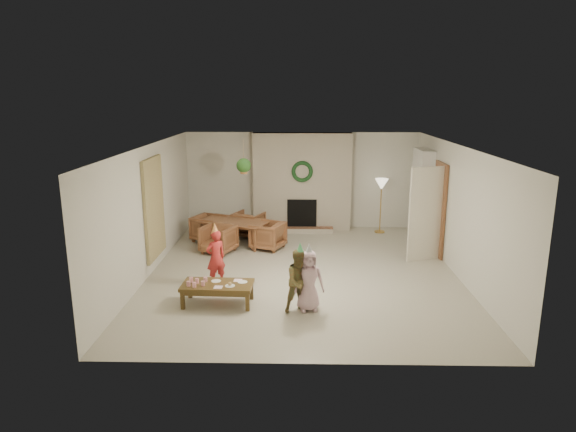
{
  "coord_description": "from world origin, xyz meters",
  "views": [
    {
      "loc": [
        -0.09,
        -9.45,
        3.46
      ],
      "look_at": [
        -0.3,
        0.4,
        1.05
      ],
      "focal_mm": 31.31,
      "sensor_mm": 36.0,
      "label": 1
    }
  ],
  "objects_px": {
    "dining_chair_far": "(249,224)",
    "dining_chair_right": "(268,235)",
    "coffee_table_top": "(218,285)",
    "child_plaid": "(300,281)",
    "dining_chair_near": "(218,239)",
    "dining_table": "(234,232)",
    "child_red": "(216,258)",
    "dining_chair_left": "(209,228)",
    "child_pink": "(309,281)"
  },
  "relations": [
    {
      "from": "dining_table",
      "to": "coffee_table_top",
      "type": "xyz_separation_m",
      "value": [
        0.16,
        -3.47,
        0.05
      ]
    },
    {
      "from": "dining_chair_far",
      "to": "dining_chair_right",
      "type": "bearing_deg",
      "value": 141.34
    },
    {
      "from": "child_red",
      "to": "dining_table",
      "type": "bearing_deg",
      "value": -125.76
    },
    {
      "from": "dining_table",
      "to": "child_red",
      "type": "xyz_separation_m",
      "value": [
        -0.01,
        -2.58,
        0.24
      ]
    },
    {
      "from": "dining_chair_far",
      "to": "dining_chair_right",
      "type": "relative_size",
      "value": 1.0
    },
    {
      "from": "dining_chair_left",
      "to": "child_red",
      "type": "relative_size",
      "value": 0.66
    },
    {
      "from": "dining_table",
      "to": "child_plaid",
      "type": "height_order",
      "value": "child_plaid"
    },
    {
      "from": "dining_chair_right",
      "to": "child_red",
      "type": "xyz_separation_m",
      "value": [
        -0.82,
        -2.24,
        0.21
      ]
    },
    {
      "from": "coffee_table_top",
      "to": "child_plaid",
      "type": "distance_m",
      "value": 1.42
    },
    {
      "from": "dining_chair_near",
      "to": "dining_chair_right",
      "type": "height_order",
      "value": "same"
    },
    {
      "from": "dining_chair_near",
      "to": "dining_chair_far",
      "type": "xyz_separation_m",
      "value": [
        0.55,
        1.3,
        0.0
      ]
    },
    {
      "from": "dining_table",
      "to": "coffee_table_top",
      "type": "distance_m",
      "value": 3.47
    },
    {
      "from": "dining_chair_near",
      "to": "coffee_table_top",
      "type": "relative_size",
      "value": 0.58
    },
    {
      "from": "dining_chair_near",
      "to": "coffee_table_top",
      "type": "height_order",
      "value": "dining_chair_near"
    },
    {
      "from": "dining_chair_far",
      "to": "child_plaid",
      "type": "distance_m",
      "value": 4.57
    },
    {
      "from": "child_red",
      "to": "child_pink",
      "type": "height_order",
      "value": "child_red"
    },
    {
      "from": "dining_table",
      "to": "dining_chair_far",
      "type": "bearing_deg",
      "value": 90.0
    },
    {
      "from": "dining_chair_far",
      "to": "dining_chair_right",
      "type": "distance_m",
      "value": 1.13
    },
    {
      "from": "dining_chair_left",
      "to": "dining_table",
      "type": "bearing_deg",
      "value": -90.0
    },
    {
      "from": "dining_chair_near",
      "to": "child_red",
      "type": "height_order",
      "value": "child_red"
    },
    {
      "from": "dining_chair_left",
      "to": "dining_chair_far",
      "type": "bearing_deg",
      "value": -45.0
    },
    {
      "from": "dining_table",
      "to": "coffee_table_top",
      "type": "height_order",
      "value": "dining_table"
    },
    {
      "from": "coffee_table_top",
      "to": "child_plaid",
      "type": "bearing_deg",
      "value": -8.47
    },
    {
      "from": "dining_table",
      "to": "child_plaid",
      "type": "xyz_separation_m",
      "value": [
        1.54,
        -3.74,
        0.24
      ]
    },
    {
      "from": "dining_table",
      "to": "child_plaid",
      "type": "relative_size",
      "value": 1.53
    },
    {
      "from": "child_pink",
      "to": "dining_chair_near",
      "type": "bearing_deg",
      "value": 112.86
    },
    {
      "from": "dining_table",
      "to": "dining_chair_far",
      "type": "distance_m",
      "value": 0.71
    },
    {
      "from": "dining_chair_right",
      "to": "child_red",
      "type": "relative_size",
      "value": 0.66
    },
    {
      "from": "coffee_table_top",
      "to": "dining_chair_far",
      "type": "bearing_deg",
      "value": 90.78
    },
    {
      "from": "dining_chair_near",
      "to": "coffee_table_top",
      "type": "bearing_deg",
      "value": -58.43
    },
    {
      "from": "dining_chair_right",
      "to": "coffee_table_top",
      "type": "bearing_deg",
      "value": 11.03
    },
    {
      "from": "coffee_table_top",
      "to": "dining_chair_right",
      "type": "bearing_deg",
      "value": 80.57
    },
    {
      "from": "dining_table",
      "to": "dining_chair_near",
      "type": "xyz_separation_m",
      "value": [
        -0.27,
        -0.65,
        0.03
      ]
    },
    {
      "from": "dining_chair_right",
      "to": "child_pink",
      "type": "relative_size",
      "value": 0.68
    },
    {
      "from": "dining_chair_right",
      "to": "child_pink",
      "type": "xyz_separation_m",
      "value": [
        0.87,
        -3.33,
        0.19
      ]
    },
    {
      "from": "dining_chair_near",
      "to": "child_red",
      "type": "relative_size",
      "value": 0.66
    },
    {
      "from": "dining_chair_right",
      "to": "coffee_table_top",
      "type": "distance_m",
      "value": 3.2
    },
    {
      "from": "dining_chair_near",
      "to": "dining_chair_right",
      "type": "distance_m",
      "value": 1.13
    },
    {
      "from": "dining_chair_left",
      "to": "child_pink",
      "type": "bearing_deg",
      "value": -126.55
    },
    {
      "from": "dining_chair_far",
      "to": "child_plaid",
      "type": "relative_size",
      "value": 0.65
    },
    {
      "from": "dining_chair_far",
      "to": "coffee_table_top",
      "type": "relative_size",
      "value": 0.58
    },
    {
      "from": "child_red",
      "to": "dining_chair_left",
      "type": "bearing_deg",
      "value": -112.9
    },
    {
      "from": "dining_chair_far",
      "to": "child_plaid",
      "type": "bearing_deg",
      "value": 128.93
    },
    {
      "from": "dining_chair_left",
      "to": "dining_chair_right",
      "type": "height_order",
      "value": "same"
    },
    {
      "from": "dining_chair_right",
      "to": "child_plaid",
      "type": "relative_size",
      "value": 0.65
    },
    {
      "from": "dining_chair_near",
      "to": "child_plaid",
      "type": "height_order",
      "value": "child_plaid"
    },
    {
      "from": "dining_table",
      "to": "child_pink",
      "type": "xyz_separation_m",
      "value": [
        1.68,
        -3.67,
        0.22
      ]
    },
    {
      "from": "child_red",
      "to": "dining_chair_right",
      "type": "bearing_deg",
      "value": -145.73
    },
    {
      "from": "coffee_table_top",
      "to": "child_red",
      "type": "distance_m",
      "value": 0.92
    },
    {
      "from": "dining_table",
      "to": "dining_chair_far",
      "type": "height_order",
      "value": "dining_chair_far"
    }
  ]
}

